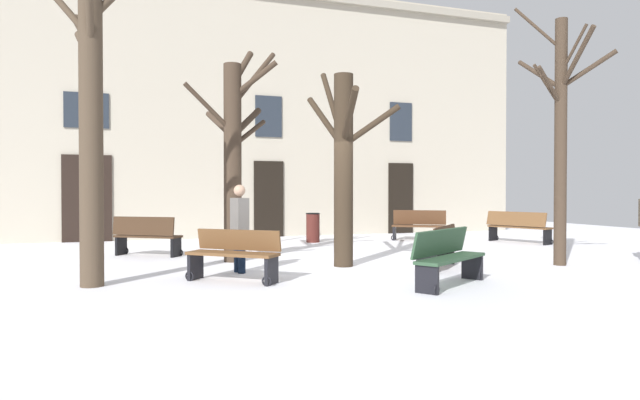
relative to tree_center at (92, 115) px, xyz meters
name	(u,v)px	position (x,y,z in m)	size (l,w,h in m)	color
ground_plane	(343,266)	(4.64, 0.92, -2.73)	(30.77, 30.77, 0.00)	white
building_facade	(261,110)	(4.64, 8.44, 1.50)	(19.23, 0.60, 8.35)	#BCB29E
tree_center	(92,115)	(0.00, 0.00, 0.00)	(1.95, 2.35, 5.66)	#4C3D2D
tree_near_facade	(343,163)	(4.62, 0.85, -0.64)	(1.51, 2.72, 4.08)	#382B1E
tree_right_of_center	(234,151)	(2.67, 2.34, -0.35)	(2.20, 1.76, 4.73)	#423326
tree_left_of_center	(561,130)	(8.86, -0.45, 0.02)	(1.40, 2.28, 5.37)	#423326
streetlamp	(231,162)	(3.01, 4.89, -0.44)	(0.30, 0.30, 3.74)	black
litter_bin	(313,227)	(5.63, 5.93, -2.29)	(0.43, 0.43, 0.87)	#4C1E19
bench_back_to_back_right	(518,226)	(11.27, 3.81, -2.25)	(1.11, 1.92, 0.92)	brown
bench_far_corner	(439,246)	(6.29, -0.04, -2.29)	(1.46, 1.46, 0.85)	#3D2819
bench_near_center_tree	(448,256)	(5.39, -1.80, -2.26)	(1.76, 1.36, 0.91)	#2D4C33
bench_back_to_back_left	(419,225)	(8.91, 5.46, -2.27)	(1.61, 1.31, 0.93)	#51331E
bench_by_litter_bin	(234,254)	(2.21, -0.28, -2.28)	(1.52, 1.37, 0.87)	brown
bench_facing_shops	(147,236)	(0.89, 3.91, -2.26)	(1.57, 1.27, 0.93)	#3D2819
person_by_shop_door	(240,224)	(2.48, 0.65, -1.83)	(0.31, 0.42, 1.63)	black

